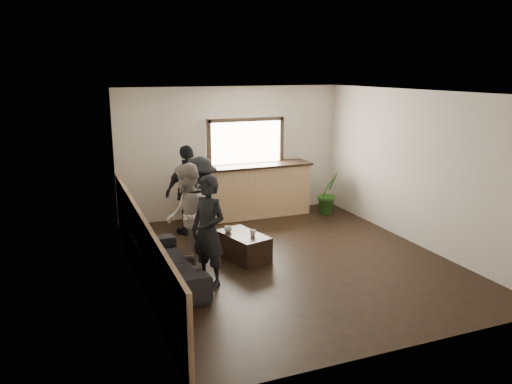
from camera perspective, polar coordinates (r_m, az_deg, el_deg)
name	(u,v)px	position (r m, az deg, el deg)	size (l,w,h in m)	color
ground	(290,260)	(8.57, 3.95, -7.70)	(5.00, 6.00, 0.01)	black
room_shell	(250,179)	(7.86, -0.73, 1.55)	(5.01, 6.01, 2.80)	silver
bar_counter	(250,187)	(10.86, -0.68, 0.52)	(2.70, 0.68, 2.13)	tan
sofa	(165,263)	(7.72, -10.32, -8.01)	(2.04, 0.80, 0.59)	black
coffee_table	(243,246)	(8.56, -1.48, -6.17)	(0.53, 0.96, 0.43)	black
cup_a	(228,229)	(8.58, -3.21, -4.26)	(0.13, 0.13, 0.10)	silver
cup_b	(253,233)	(8.38, -0.37, -4.69)	(0.11, 0.11, 0.10)	silver
potted_plant	(328,193)	(11.22, 8.24, -0.11)	(0.51, 0.41, 0.93)	#2D6623
person_a	(208,231)	(7.37, -5.47, -4.47)	(0.65, 0.73, 1.67)	black
person_b	(187,217)	(7.98, -7.88, -2.89)	(0.84, 0.97, 1.72)	#B2A9A1
person_c	(200,203)	(8.91, -6.37, -1.27)	(1.07, 1.24, 1.67)	black
person_d	(189,190)	(9.72, -7.68, 0.22)	(1.11, 0.76, 1.75)	black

